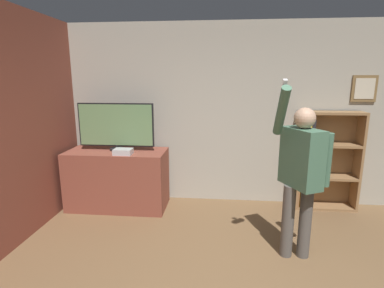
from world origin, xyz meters
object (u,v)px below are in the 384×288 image
television (116,126)px  game_console (123,152)px  bookshelf (321,160)px  person (301,170)px

television → game_console: size_ratio=4.43×
bookshelf → person: (-0.65, -1.35, 0.25)m
game_console → person: 2.33m
television → game_console: television is taller
television → person: size_ratio=0.58×
game_console → bookshelf: (2.81, 0.47, -0.18)m
person → television: bearing=-141.6°
television → person: bearing=-25.8°
television → game_console: bearing=-55.6°
television → bookshelf: television is taller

